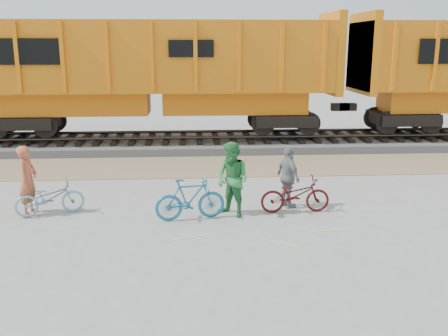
{
  "coord_description": "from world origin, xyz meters",
  "views": [
    {
      "loc": [
        -0.92,
        -10.73,
        3.96
      ],
      "look_at": [
        -0.14,
        1.5,
        0.94
      ],
      "focal_mm": 40.0,
      "sensor_mm": 36.0,
      "label": 1
    }
  ],
  "objects": [
    {
      "name": "bicycle_maroon",
      "position": [
        1.53,
        0.69,
        0.44
      ],
      "size": [
        1.7,
        0.63,
        0.88
      ],
      "primitive_type": "imported",
      "rotation": [
        0.0,
        0.0,
        1.6
      ],
      "color": "#470D0D",
      "rests_on": "ground"
    },
    {
      "name": "person_solo",
      "position": [
        -4.85,
        0.99,
        0.84
      ],
      "size": [
        0.46,
        0.65,
        1.67
      ],
      "primitive_type": "imported",
      "rotation": [
        0.0,
        0.0,
        1.46
      ],
      "color": "#B95435",
      "rests_on": "ground"
    },
    {
      "name": "gravel_strip",
      "position": [
        0.0,
        5.5,
        0.01
      ],
      "size": [
        120.0,
        3.0,
        0.02
      ],
      "primitive_type": "cube",
      "color": "#9C8161",
      "rests_on": "ground"
    },
    {
      "name": "track",
      "position": [
        0.0,
        9.0,
        0.47
      ],
      "size": [
        120.0,
        2.6,
        0.24
      ],
      "color": "black",
      "rests_on": "ballast_bed"
    },
    {
      "name": "bicycle_blue",
      "position": [
        -4.35,
        0.89,
        0.42
      ],
      "size": [
        1.69,
        1.07,
        0.84
      ],
      "primitive_type": "imported",
      "rotation": [
        0.0,
        0.0,
        1.92
      ],
      "color": "#6CA4BF",
      "rests_on": "ground"
    },
    {
      "name": "hopper_car_center",
      "position": [
        -2.33,
        9.0,
        3.01
      ],
      "size": [
        14.0,
        3.13,
        4.65
      ],
      "color": "black",
      "rests_on": "track"
    },
    {
      "name": "person_man",
      "position": [
        -0.0,
        0.54,
        0.89
      ],
      "size": [
        1.09,
        1.09,
        1.78
      ],
      "primitive_type": "imported",
      "rotation": [
        0.0,
        0.0,
        -0.79
      ],
      "color": "#2C7F3E",
      "rests_on": "ground"
    },
    {
      "name": "ground",
      "position": [
        0.0,
        0.0,
        0.0
      ],
      "size": [
        120.0,
        120.0,
        0.0
      ],
      "primitive_type": "plane",
      "color": "#9E9E99",
      "rests_on": "ground"
    },
    {
      "name": "person_woman",
      "position": [
        1.43,
        1.09,
        0.79
      ],
      "size": [
        0.69,
        1.0,
        1.57
      ],
      "primitive_type": "imported",
      "rotation": [
        0.0,
        0.0,
        1.93
      ],
      "color": "gray",
      "rests_on": "ground"
    },
    {
      "name": "bicycle_teal",
      "position": [
        -1.0,
        0.34,
        0.49
      ],
      "size": [
        1.7,
        0.77,
        0.99
      ],
      "primitive_type": "imported",
      "rotation": [
        0.0,
        0.0,
        1.77
      ],
      "color": "#13678B",
      "rests_on": "ground"
    },
    {
      "name": "ballast_bed",
      "position": [
        0.0,
        9.0,
        0.15
      ],
      "size": [
        120.0,
        4.0,
        0.3
      ],
      "primitive_type": "cube",
      "color": "slate",
      "rests_on": "ground"
    }
  ]
}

